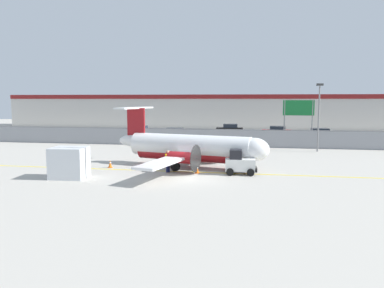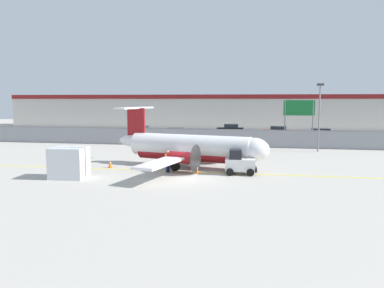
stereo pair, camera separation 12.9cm
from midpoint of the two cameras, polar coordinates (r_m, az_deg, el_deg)
name	(u,v)px [view 1 (the left image)]	position (r m, az deg, el deg)	size (l,w,h in m)	color
ground_plane	(196,172)	(28.99, 0.44, -4.30)	(140.00, 140.00, 0.01)	#ADA89E
perimeter_fence	(217,137)	(44.53, 3.79, 1.04)	(98.00, 0.10, 2.10)	gray
parking_lot_strip	(225,137)	(56.03, 5.02, 1.13)	(98.00, 17.00, 0.12)	#38383A
background_building	(233,111)	(74.24, 6.25, 4.98)	(91.00, 8.10, 6.50)	beige
commuter_airplane	(193,148)	(30.91, -0.03, -0.60)	(13.44, 15.94, 4.92)	white
baggage_tug	(240,163)	(28.18, 7.14, -2.92)	(2.39, 1.50, 1.88)	silver
ground_crew_worker	(168,160)	(28.86, -3.81, -2.45)	(0.47, 0.51, 1.70)	#191E4C
cargo_container	(69,163)	(28.13, -18.33, -2.73)	(2.55, 2.18, 2.20)	silver
traffic_cone_near_left	(110,164)	(31.56, -12.48, -2.98)	(0.36, 0.36, 0.64)	orange
traffic_cone_near_right	(197,169)	(28.53, 0.65, -3.85)	(0.36, 0.36, 0.64)	orange
parked_car_0	(139,131)	(56.52, -8.22, 1.98)	(4.32, 2.27, 1.58)	navy
parked_car_1	(174,134)	(51.78, -2.82, 1.60)	(4.26, 2.12, 1.58)	black
parked_car_2	(230,129)	(60.00, 5.71, 2.30)	(4.26, 2.13, 1.58)	black
parked_car_3	(277,132)	(56.26, 12.72, 1.86)	(4.31, 2.23, 1.58)	red
parked_car_4	(319,134)	(53.69, 18.73, 1.44)	(4.32, 2.25, 1.58)	red
apron_light_pole	(319,112)	(42.25, 18.68, 4.71)	(0.70, 0.30, 7.27)	slate
highway_sign	(298,112)	(46.08, 15.84, 4.75)	(3.60, 0.14, 5.50)	slate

